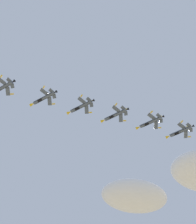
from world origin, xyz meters
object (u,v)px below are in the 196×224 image
Objects in this scene: fighter_jet_right_wing at (81,107)px; fighter_jet_right_outer at (150,122)px; fighter_jet_trail_slot at (180,132)px; fighter_jet_lead at (2,88)px; fighter_jet_left_wing at (44,98)px; fighter_jet_left_outer at (115,115)px.

fighter_jet_right_wing is 1.00× the size of fighter_jet_right_outer.
fighter_jet_trail_slot reaches higher than fighter_jet_right_outer.
fighter_jet_lead is 1.00× the size of fighter_jet_right_wing.
fighter_jet_lead is 1.00× the size of fighter_jet_right_outer.
fighter_jet_trail_slot is at bearing -42.37° from fighter_jet_left_wing.
fighter_jet_right_wing reaches higher than fighter_jet_lead.
fighter_jet_right_outer reaches higher than fighter_jet_lead.
fighter_jet_left_outer is 1.00× the size of fighter_jet_trail_slot.
fighter_jet_right_wing reaches higher than fighter_jet_left_outer.
fighter_jet_right_wing is 54.56m from fighter_jet_trail_slot.
fighter_jet_left_wing is 18.81m from fighter_jet_right_wing.
fighter_jet_right_outer is at bearing -42.05° from fighter_jet_lead.
fighter_jet_lead is at bearing 142.50° from fighter_jet_left_wing.
fighter_jet_left_wing is at bearing 137.63° from fighter_jet_trail_slot.
fighter_jet_lead is 1.00× the size of fighter_jet_left_outer.
fighter_jet_left_wing reaches higher than fighter_jet_lead.
fighter_jet_right_outer is (36.71, 3.82, -0.08)m from fighter_jet_right_wing.
fighter_jet_left_outer is 36.74m from fighter_jet_trail_slot.
fighter_jet_trail_slot is (36.29, 5.66, 0.93)m from fighter_jet_left_outer.
fighter_jet_right_outer is 1.00× the size of fighter_jet_trail_slot.
fighter_jet_right_wing is 1.00× the size of fighter_jet_left_outer.
fighter_jet_trail_slot is at bearing -38.23° from fighter_jet_right_outer.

